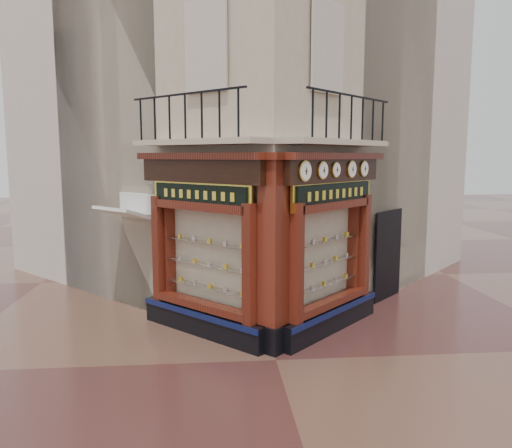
{
  "coord_description": "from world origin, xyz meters",
  "views": [
    {
      "loc": [
        -1.18,
        -9.11,
        3.9
      ],
      "look_at": [
        -0.21,
        2.0,
        2.39
      ],
      "focal_mm": 35.0,
      "sensor_mm": 36.0,
      "label": 1
    }
  ],
  "objects": [
    {
      "name": "shopfront_left",
      "position": [
        -1.41,
        1.57,
        1.98
      ],
      "size": [
        2.86,
        2.86,
        3.98
      ],
      "rotation": [
        0.0,
        0.0,
        2.36
      ],
      "color": "black",
      "rests_on": "ground"
    },
    {
      "name": "neighbour_left",
      "position": [
        -2.47,
        8.63,
        5.5
      ],
      "size": [
        11.31,
        11.31,
        11.0
      ],
      "primitive_type": "cube",
      "rotation": [
        0.0,
        0.0,
        0.79
      ],
      "color": "beige",
      "rests_on": "ground"
    },
    {
      "name": "clock_e",
      "position": [
        2.31,
        2.21,
        3.62
      ],
      "size": [
        0.29,
        0.29,
        0.37
      ],
      "rotation": [
        0.0,
        0.0,
        0.79
      ],
      "color": "gold",
      "rests_on": "ground"
    },
    {
      "name": "clock_a",
      "position": [
        0.62,
        0.51,
        3.62
      ],
      "size": [
        0.33,
        0.33,
        0.41
      ],
      "rotation": [
        0.0,
        0.0,
        0.79
      ],
      "color": "gold",
      "rests_on": "ground"
    },
    {
      "name": "clock_b",
      "position": [
        1.07,
        0.96,
        3.62
      ],
      "size": [
        0.29,
        0.29,
        0.37
      ],
      "rotation": [
        0.0,
        0.0,
        0.79
      ],
      "color": "gold",
      "rests_on": "ground"
    },
    {
      "name": "signboard_left",
      "position": [
        -1.46,
        1.51,
        3.1
      ],
      "size": [
        2.12,
        2.12,
        0.57
      ],
      "rotation": [
        0.0,
        0.0,
        2.36
      ],
      "color": "yellow",
      "rests_on": "ground"
    },
    {
      "name": "awning",
      "position": [
        -3.36,
        3.15,
        0.0
      ],
      "size": [
        1.59,
        1.59,
        0.33
      ],
      "primitive_type": null,
      "rotation": [
        0.31,
        0.0,
        2.36
      ],
      "color": "silver",
      "rests_on": "ground"
    },
    {
      "name": "clock_d",
      "position": [
        1.9,
        1.8,
        3.62
      ],
      "size": [
        0.3,
        0.3,
        0.38
      ],
      "rotation": [
        0.0,
        0.0,
        0.79
      ],
      "color": "gold",
      "rests_on": "ground"
    },
    {
      "name": "balcony",
      "position": [
        0.0,
        1.49,
        4.22
      ],
      "size": [
        5.94,
        2.97,
        1.03
      ],
      "color": "#C4B299",
      "rests_on": "ground"
    },
    {
      "name": "clock_c",
      "position": [
        1.43,
        1.33,
        3.62
      ],
      "size": [
        0.27,
        0.27,
        0.33
      ],
      "rotation": [
        0.0,
        0.0,
        0.79
      ],
      "color": "gold",
      "rests_on": "ground"
    },
    {
      "name": "signboard_right",
      "position": [
        1.46,
        1.51,
        3.1
      ],
      "size": [
        2.26,
        2.26,
        0.61
      ],
      "rotation": [
        0.0,
        0.0,
        0.79
      ],
      "color": "yellow",
      "rests_on": "ground"
    },
    {
      "name": "shopfront_right",
      "position": [
        1.41,
        1.57,
        1.98
      ],
      "size": [
        2.86,
        2.86,
        3.98
      ],
      "rotation": [
        0.0,
        0.0,
        0.79
      ],
      "color": "black",
      "rests_on": "ground"
    },
    {
      "name": "ground",
      "position": [
        0.0,
        0.0,
        0.0
      ],
      "size": [
        80.0,
        80.0,
        0.0
      ],
      "primitive_type": "plane",
      "color": "#44221F",
      "rests_on": "ground"
    },
    {
      "name": "main_building",
      "position": [
        0.0,
        6.16,
        6.0
      ],
      "size": [
        11.31,
        11.31,
        12.0
      ],
      "primitive_type": "cube",
      "rotation": [
        0.0,
        0.0,
        0.79
      ],
      "color": "#C4B299",
      "rests_on": "ground"
    },
    {
      "name": "neighbour_right",
      "position": [
        2.47,
        8.63,
        5.5
      ],
      "size": [
        11.31,
        11.31,
        11.0
      ],
      "primitive_type": "cube",
      "rotation": [
        0.0,
        0.0,
        0.79
      ],
      "color": "beige",
      "rests_on": "ground"
    },
    {
      "name": "corner_pilaster",
      "position": [
        0.0,
        0.5,
        1.95
      ],
      "size": [
        0.85,
        0.85,
        3.98
      ],
      "rotation": [
        0.0,
        0.0,
        0.79
      ],
      "color": "black",
      "rests_on": "ground"
    }
  ]
}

